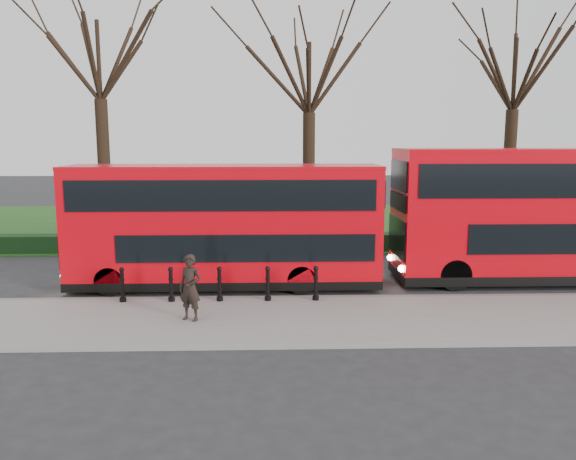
{
  "coord_description": "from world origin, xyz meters",
  "views": [
    {
      "loc": [
        0.12,
        -17.74,
        4.96
      ],
      "look_at": [
        0.68,
        0.5,
        2.0
      ],
      "focal_mm": 35.0,
      "sensor_mm": 36.0,
      "label": 1
    }
  ],
  "objects_px": {
    "bus_lead": "(225,226)",
    "bus_rear": "(563,215)",
    "bollard_row": "(220,285)",
    "pedestrian": "(190,288)"
  },
  "relations": [
    {
      "from": "bollard_row",
      "to": "bus_lead",
      "type": "relative_size",
      "value": 0.58
    },
    {
      "from": "bus_lead",
      "to": "bollard_row",
      "type": "bearing_deg",
      "value": -90.19
    },
    {
      "from": "bollard_row",
      "to": "pedestrian",
      "type": "height_order",
      "value": "pedestrian"
    },
    {
      "from": "bus_rear",
      "to": "pedestrian",
      "type": "xyz_separation_m",
      "value": [
        -12.35,
        -4.44,
        -1.29
      ]
    },
    {
      "from": "bus_lead",
      "to": "bus_rear",
      "type": "bearing_deg",
      "value": 1.99
    },
    {
      "from": "bollard_row",
      "to": "bus_rear",
      "type": "height_order",
      "value": "bus_rear"
    },
    {
      "from": "bollard_row",
      "to": "bus_lead",
      "type": "xyz_separation_m",
      "value": [
        0.01,
        2.23,
        1.42
      ]
    },
    {
      "from": "bollard_row",
      "to": "bus_rear",
      "type": "relative_size",
      "value": 0.51
    },
    {
      "from": "bollard_row",
      "to": "bus_rear",
      "type": "xyz_separation_m",
      "value": [
        11.74,
        2.64,
        1.69
      ]
    },
    {
      "from": "bollard_row",
      "to": "bus_lead",
      "type": "height_order",
      "value": "bus_lead"
    }
  ]
}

